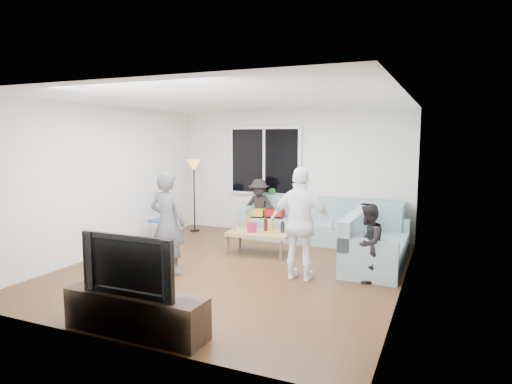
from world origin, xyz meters
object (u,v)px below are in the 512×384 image
at_px(player_right, 301,224).
at_px(television, 134,263).
at_px(sofa_back_section, 299,219).
at_px(player_left, 168,223).
at_px(sofa_right_section, 377,239).
at_px(spectator_back, 259,207).
at_px(coffee_table, 259,243).
at_px(tv_console, 136,313).
at_px(spectator_right, 368,243).
at_px(floor_lamp, 194,196).
at_px(side_chair, 163,221).

height_order(player_right, television, player_right).
distance_m(sofa_back_section, player_left, 3.14).
height_order(sofa_right_section, player_left, player_left).
xyz_separation_m(sofa_right_section, spectator_back, (-2.59, 1.23, 0.17)).
height_order(player_left, television, player_left).
distance_m(coffee_table, television, 3.49).
xyz_separation_m(coffee_table, tv_console, (0.05, -3.44, 0.02)).
xyz_separation_m(spectator_right, spectator_back, (-2.59, 2.13, 0.04)).
bearing_deg(sofa_right_section, floor_lamp, 75.11).
bearing_deg(spectator_back, player_left, -105.60).
xyz_separation_m(player_right, spectator_back, (-1.69, 2.40, -0.22)).
distance_m(player_right, spectator_back, 2.94).
xyz_separation_m(sofa_right_section, tv_console, (-1.95, -3.57, -0.20)).
relative_size(player_left, player_right, 0.95).
relative_size(sofa_right_section, player_right, 1.22).
bearing_deg(side_chair, player_right, -4.34).
distance_m(sofa_right_section, floor_lamp, 4.23).
height_order(coffee_table, tv_console, tv_console).
bearing_deg(player_left, floor_lamp, -68.44).
height_order(sofa_right_section, television, television).
bearing_deg(tv_console, coffee_table, 90.85).
height_order(coffee_table, television, television).
relative_size(player_left, tv_console, 0.97).
distance_m(sofa_back_section, tv_console, 4.78).
bearing_deg(floor_lamp, side_chair, -90.00).
bearing_deg(television, spectator_right, 53.89).
relative_size(coffee_table, floor_lamp, 0.71).
xyz_separation_m(side_chair, television, (2.12, -3.47, 0.33)).
distance_m(player_left, player_right, 1.99).
distance_m(sofa_back_section, side_chair, 2.70).
bearing_deg(coffee_table, sofa_back_section, 77.36).
bearing_deg(spectator_right, coffee_table, -102.40).
bearing_deg(side_chair, sofa_right_section, 15.77).
bearing_deg(player_right, spectator_right, -162.07).
bearing_deg(television, player_left, 115.14).
distance_m(sofa_right_section, side_chair, 4.07).
bearing_deg(television, coffee_table, 90.85).
bearing_deg(player_right, sofa_back_section, -70.14).
bearing_deg(television, sofa_back_section, 87.04).
height_order(player_left, spectator_right, player_left).
distance_m(floor_lamp, player_left, 3.07).
bearing_deg(spectator_back, coffee_table, -77.65).
xyz_separation_m(spectator_back, tv_console, (0.64, -4.80, -0.38)).
height_order(player_right, spectator_back, player_right).
xyz_separation_m(player_left, spectator_right, (2.82, 0.82, -0.22)).
bearing_deg(sofa_right_section, sofa_back_section, 54.92).
relative_size(side_chair, player_left, 0.55).
bearing_deg(side_chair, spectator_back, 56.31).
bearing_deg(side_chair, floor_lamp, 104.36).
xyz_separation_m(sofa_back_section, side_chair, (-2.37, -1.30, 0.01)).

